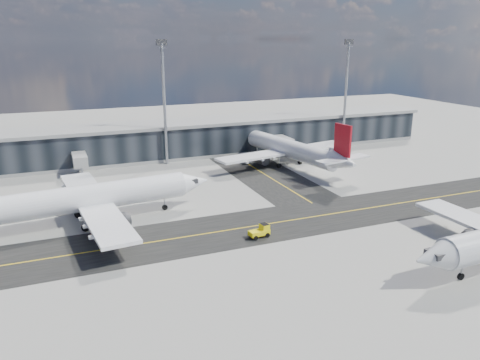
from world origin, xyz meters
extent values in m
plane|color=gray|center=(0.00, 0.00, 0.00)|extent=(300.00, 300.00, 0.00)
cube|color=black|center=(0.00, 4.00, 0.01)|extent=(180.00, 14.00, 0.02)
cube|color=black|center=(18.00, 35.00, 0.01)|extent=(14.00, 50.00, 0.02)
cube|color=yellow|center=(0.00, 4.00, 0.03)|extent=(180.00, 0.25, 0.01)
cube|color=yellow|center=(18.00, 35.00, 0.03)|extent=(0.25, 50.00, 0.01)
cube|color=black|center=(0.00, 55.00, 4.00)|extent=(150.00, 12.00, 8.00)
cube|color=gray|center=(0.00, 55.00, 8.40)|extent=(152.00, 13.00, 0.80)
cube|color=gray|center=(0.00, 55.00, 0.40)|extent=(150.00, 12.20, 0.80)
cube|color=gray|center=(-20.00, 47.00, 3.50)|extent=(3.00, 10.00, 2.40)
cylinder|color=gray|center=(-20.00, 42.00, 1.20)|extent=(0.60, 0.60, 2.40)
cube|color=gray|center=(30.00, 47.00, 3.50)|extent=(3.00, 10.00, 2.40)
cylinder|color=gray|center=(30.00, 42.00, 1.20)|extent=(0.60, 0.60, 2.40)
cylinder|color=gray|center=(0.00, 48.00, 14.00)|extent=(0.70, 0.70, 28.00)
cube|color=#2D2D30|center=(0.00, 48.00, 28.20)|extent=(2.50, 0.50, 1.40)
cylinder|color=gray|center=(50.00, 48.00, 14.00)|extent=(0.70, 0.70, 28.00)
cube|color=#2D2D30|center=(50.00, 48.00, 28.20)|extent=(2.50, 0.50, 1.40)
cylinder|color=white|center=(-20.94, 15.40, 4.36)|extent=(32.96, 7.59, 4.36)
cone|color=white|center=(-2.51, 17.25, 4.36)|extent=(5.85, 4.88, 4.36)
cube|color=white|center=(-19.85, 15.51, 3.27)|extent=(9.11, 37.40, 0.54)
cylinder|color=#2D2D30|center=(-19.42, 22.12, 2.07)|extent=(4.80, 2.95, 2.51)
cylinder|color=#2D2D30|center=(-18.12, 9.11, 2.07)|extent=(4.80, 2.95, 2.51)
cube|color=silver|center=(-19.42, 22.12, 2.94)|extent=(2.21, 0.65, 0.87)
cube|color=silver|center=(-18.12, 9.11, 2.94)|extent=(2.21, 0.65, 0.87)
cube|color=#2D2D30|center=(-3.05, 17.19, 4.79)|extent=(2.41, 2.60, 0.76)
cylinder|color=gray|center=(-7.93, 16.70, 1.31)|extent=(0.29, 0.29, 2.18)
cylinder|color=black|center=(-7.93, 16.70, 0.49)|extent=(1.01, 0.48, 0.98)
cylinder|color=black|center=(-22.35, 18.55, 0.60)|extent=(1.25, 0.66, 1.20)
cylinder|color=black|center=(-21.70, 12.04, 0.60)|extent=(1.25, 0.66, 1.20)
cylinder|color=white|center=(26.24, 35.90, 4.20)|extent=(9.88, 31.77, 4.20)
cone|color=white|center=(22.98, 53.47, 4.20)|extent=(5.09, 5.93, 4.20)
cone|color=white|center=(29.59, 17.82, 4.83)|extent=(5.28, 6.97, 4.20)
cube|color=white|center=(26.05, 36.93, 3.15)|extent=(36.09, 11.67, 0.53)
cylinder|color=#2D2D30|center=(19.65, 36.82, 2.00)|extent=(3.18, 4.78, 2.42)
cylinder|color=#2D2D30|center=(32.05, 39.12, 2.00)|extent=(3.18, 4.78, 2.42)
cube|color=silver|center=(19.65, 36.82, 2.84)|extent=(0.80, 2.14, 0.84)
cube|color=silver|center=(32.05, 39.12, 2.84)|extent=(0.80, 2.14, 0.84)
cube|color=#A80B17|center=(29.49, 18.33, 9.25)|extent=(1.27, 4.43, 6.52)
cube|color=white|center=(29.59, 17.82, 5.47)|extent=(12.94, 5.19, 0.37)
cube|color=#2D2D30|center=(23.08, 52.95, 4.62)|extent=(2.66, 2.49, 0.74)
cylinder|color=gray|center=(23.94, 48.30, 1.26)|extent=(0.29, 0.29, 2.10)
cylinder|color=black|center=(23.94, 48.30, 0.47)|extent=(0.53, 1.00, 0.95)
cylinder|color=black|center=(23.33, 34.29, 0.58)|extent=(0.73, 1.23, 1.16)
cylinder|color=black|center=(29.53, 35.44, 0.58)|extent=(0.73, 1.23, 1.16)
cone|color=silver|center=(15.56, -21.89, 4.08)|extent=(5.21, 4.22, 4.08)
cylinder|color=#2D2D30|center=(30.68, -15.35, 1.94)|extent=(4.35, 2.46, 2.35)
cube|color=silver|center=(30.68, -15.35, 2.75)|extent=(2.05, 0.46, 0.82)
cube|color=#2D2D30|center=(16.07, -21.88, 4.49)|extent=(2.10, 2.30, 0.71)
cylinder|color=gray|center=(20.65, -21.75, 1.22)|extent=(0.25, 0.25, 2.04)
cylinder|color=black|center=(20.65, -21.75, 0.46)|extent=(0.93, 0.38, 0.92)
cube|color=#FFE80D|center=(2.62, -0.32, 0.79)|extent=(3.34, 1.89, 0.74)
cube|color=#FFE80D|center=(3.56, -0.20, 1.48)|extent=(1.34, 1.52, 0.95)
cube|color=black|center=(3.56, -0.20, 1.85)|extent=(1.22, 1.45, 0.26)
cylinder|color=black|center=(3.58, 0.50, 0.37)|extent=(0.77, 0.36, 0.74)
cylinder|color=black|center=(3.76, -0.86, 0.37)|extent=(0.77, 0.36, 0.74)
cylinder|color=black|center=(1.48, 0.22, 0.37)|extent=(0.77, 0.36, 0.74)
cylinder|color=black|center=(1.66, -1.15, 0.37)|extent=(0.77, 0.36, 0.74)
imported|color=white|center=(17.54, 42.83, 0.80)|extent=(4.08, 6.23, 1.59)
camera|label=1|loc=(-24.65, -60.02, 28.93)|focal=35.00mm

